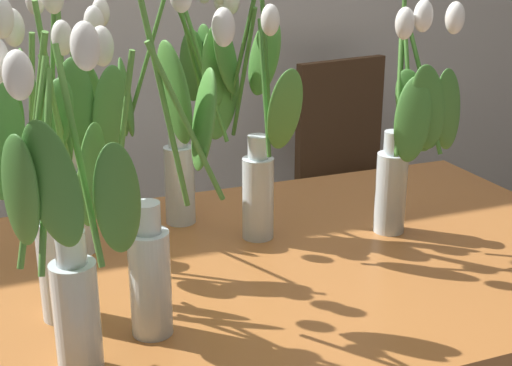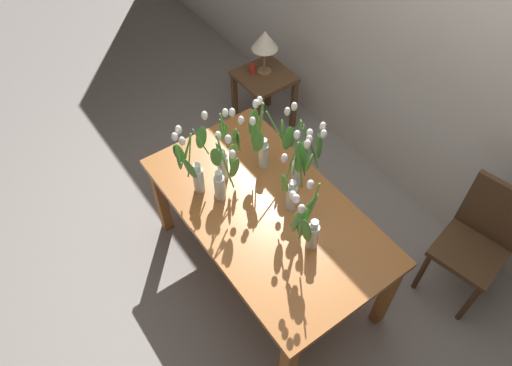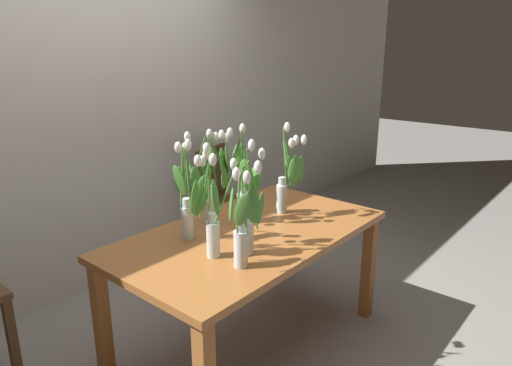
# 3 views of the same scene
# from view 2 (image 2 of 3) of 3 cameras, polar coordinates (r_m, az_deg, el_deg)

# --- Properties ---
(ground_plane) EXTENTS (18.00, 18.00, 0.00)m
(ground_plane) POSITION_cam_2_polar(r_m,az_deg,el_deg) (3.47, 1.05, -10.35)
(ground_plane) COLOR gray
(room_wall_rear) EXTENTS (9.00, 0.10, 2.70)m
(room_wall_rear) POSITION_cam_2_polar(r_m,az_deg,el_deg) (3.28, 22.68, 15.53)
(room_wall_rear) COLOR beige
(room_wall_rear) RESTS_ON ground
(dining_table) EXTENTS (1.60, 0.90, 0.74)m
(dining_table) POSITION_cam_2_polar(r_m,az_deg,el_deg) (2.93, 1.22, -4.07)
(dining_table) COLOR #A3602D
(dining_table) RESTS_ON ground
(tulip_vase_0) EXTENTS (0.22, 0.26, 0.55)m
(tulip_vase_0) POSITION_cam_2_polar(r_m,az_deg,el_deg) (2.79, -7.65, 2.20)
(tulip_vase_0) COLOR silver
(tulip_vase_0) RESTS_ON dining_table
(tulip_vase_1) EXTENTS (0.20, 0.27, 0.56)m
(tulip_vase_1) POSITION_cam_2_polar(r_m,az_deg,el_deg) (2.90, 0.86, 5.07)
(tulip_vase_1) COLOR silver
(tulip_vase_1) RESTS_ON dining_table
(tulip_vase_2) EXTENTS (0.19, 0.18, 0.56)m
(tulip_vase_2) POSITION_cam_2_polar(r_m,az_deg,el_deg) (2.88, -3.57, 3.75)
(tulip_vase_2) COLOR silver
(tulip_vase_2) RESTS_ON dining_table
(tulip_vase_3) EXTENTS (0.28, 0.25, 0.57)m
(tulip_vase_3) POSITION_cam_2_polar(r_m,az_deg,el_deg) (2.80, 5.54, 3.11)
(tulip_vase_3) COLOR silver
(tulip_vase_3) RESTS_ON dining_table
(tulip_vase_4) EXTENTS (0.27, 0.14, 0.57)m
(tulip_vase_4) POSITION_cam_2_polar(r_m,az_deg,el_deg) (2.74, -4.05, 0.98)
(tulip_vase_4) COLOR silver
(tulip_vase_4) RESTS_ON dining_table
(tulip_vase_5) EXTENTS (0.19, 0.25, 0.58)m
(tulip_vase_5) POSITION_cam_2_polar(r_m,az_deg,el_deg) (2.69, 4.81, 0.42)
(tulip_vase_5) COLOR silver
(tulip_vase_5) RESTS_ON dining_table
(tulip_vase_6) EXTENTS (0.18, 0.19, 0.58)m
(tulip_vase_6) POSITION_cam_2_polar(r_m,az_deg,el_deg) (2.52, 6.22, -5.34)
(tulip_vase_6) COLOR silver
(tulip_vase_6) RESTS_ON dining_table
(dining_chair) EXTENTS (0.47, 0.47, 0.93)m
(dining_chair) POSITION_cam_2_polar(r_m,az_deg,el_deg) (3.30, 25.44, -6.03)
(dining_chair) COLOR #4C331E
(dining_chair) RESTS_ON ground
(side_table) EXTENTS (0.44, 0.44, 0.55)m
(side_table) POSITION_cam_2_polar(r_m,az_deg,el_deg) (4.17, 1.00, 11.69)
(side_table) COLOR brown
(side_table) RESTS_ON ground
(table_lamp) EXTENTS (0.22, 0.22, 0.40)m
(table_lamp) POSITION_cam_2_polar(r_m,az_deg,el_deg) (3.95, 1.08, 16.83)
(table_lamp) COLOR olive
(table_lamp) RESTS_ON side_table
(pillar_candle) EXTENTS (0.06, 0.06, 0.07)m
(pillar_candle) POSITION_cam_2_polar(r_m,az_deg,el_deg) (4.11, -0.43, 13.73)
(pillar_candle) COLOR #B72D23
(pillar_candle) RESTS_ON side_table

